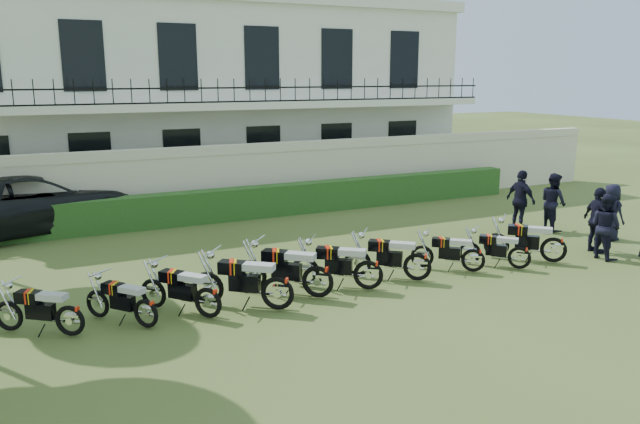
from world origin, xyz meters
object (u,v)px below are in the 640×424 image
(motorcycle_7, at_px, (473,255))
(officer_3, at_px, (611,212))
(motorcycle_6, at_px, (418,260))
(suv, at_px, (31,203))
(motorcycle_3, at_px, (277,285))
(motorcycle_2, at_px, (208,295))
(motorcycle_5, at_px, (368,268))
(motorcycle_0, at_px, (70,313))
(officer_1, at_px, (606,226))
(officer_2, at_px, (597,220))
(motorcycle_8, at_px, (520,252))
(officer_4, at_px, (553,202))
(officer_5, at_px, (521,200))
(motorcycle_4, at_px, (318,274))
(motorcycle_1, at_px, (146,307))
(motorcycle_9, at_px, (554,244))

(motorcycle_7, distance_m, officer_3, 5.42)
(motorcycle_6, xyz_separation_m, suv, (-7.61, 8.61, 0.38))
(motorcycle_3, relative_size, suv, 0.28)
(motorcycle_6, bearing_deg, motorcycle_2, 131.06)
(motorcycle_5, height_order, suv, suv)
(motorcycle_6, relative_size, motorcycle_7, 1.17)
(motorcycle_3, bearing_deg, motorcycle_0, 121.71)
(officer_1, height_order, officer_2, officer_2)
(motorcycle_6, xyz_separation_m, motorcycle_8, (2.67, -0.32, -0.07))
(motorcycle_7, xyz_separation_m, officer_1, (3.72, -0.47, 0.39))
(suv, distance_m, officer_1, 15.77)
(officer_4, bearing_deg, officer_5, 69.94)
(motorcycle_3, distance_m, motorcycle_4, 1.04)
(motorcycle_1, relative_size, officer_4, 0.80)
(motorcycle_4, bearing_deg, motorcycle_2, 133.96)
(motorcycle_3, relative_size, motorcycle_6, 1.09)
(officer_4, bearing_deg, motorcycle_5, 116.88)
(motorcycle_3, distance_m, motorcycle_8, 6.14)
(motorcycle_8, xyz_separation_m, officer_1, (2.59, -0.18, 0.40))
(motorcycle_0, distance_m, motorcycle_1, 1.28)
(motorcycle_3, xyz_separation_m, motorcycle_4, (1.00, 0.28, 0.00))
(motorcycle_5, bearing_deg, motorcycle_3, 133.46)
(motorcycle_1, relative_size, officer_3, 0.86)
(motorcycle_4, height_order, officer_3, officer_3)
(motorcycle_0, xyz_separation_m, motorcycle_2, (2.41, -0.23, 0.02))
(motorcycle_0, bearing_deg, motorcycle_3, -60.01)
(motorcycle_7, xyz_separation_m, officer_5, (3.93, 2.72, 0.46))
(motorcycle_2, relative_size, motorcycle_9, 1.00)
(motorcycle_4, relative_size, motorcycle_5, 0.99)
(officer_5, bearing_deg, officer_1, 172.40)
(officer_1, height_order, officer_3, officer_1)
(motorcycle_0, bearing_deg, motorcycle_7, -54.50)
(officer_2, bearing_deg, motorcycle_9, 110.68)
(motorcycle_5, bearing_deg, motorcycle_6, -51.48)
(suv, bearing_deg, motorcycle_6, -154.01)
(motorcycle_2, height_order, motorcycle_4, motorcycle_4)
(motorcycle_3, xyz_separation_m, motorcycle_9, (7.26, 0.03, -0.04))
(motorcycle_8, bearing_deg, officer_4, -6.53)
(officer_3, bearing_deg, officer_2, 116.20)
(motorcycle_3, bearing_deg, motorcycle_9, -51.70)
(motorcycle_6, bearing_deg, officer_5, -24.21)
(motorcycle_2, relative_size, motorcycle_4, 0.89)
(motorcycle_7, height_order, officer_2, officer_2)
(motorcycle_2, distance_m, suv, 9.19)
(motorcycle_4, relative_size, motorcycle_9, 1.13)
(officer_5, bearing_deg, motorcycle_9, 146.68)
(motorcycle_6, relative_size, motorcycle_8, 1.20)
(motorcycle_9, height_order, officer_5, officer_5)
(officer_4, bearing_deg, motorcycle_2, 112.15)
(motorcycle_4, distance_m, officer_4, 9.04)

